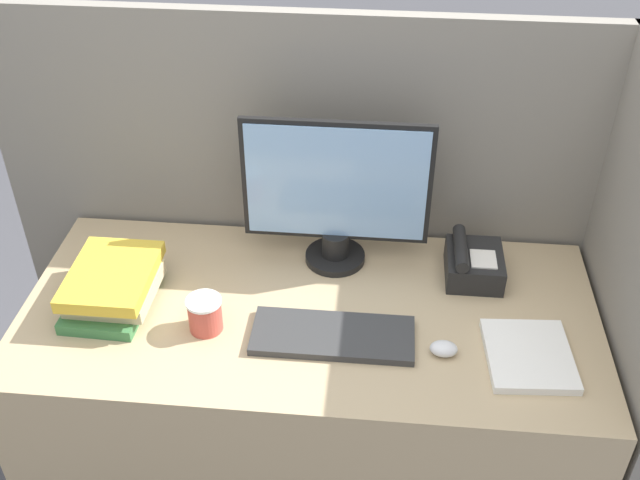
{
  "coord_description": "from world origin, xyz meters",
  "views": [
    {
      "loc": [
        0.17,
        -1.12,
        2.1
      ],
      "look_at": [
        0.03,
        0.39,
        0.98
      ],
      "focal_mm": 42.0,
      "sensor_mm": 36.0,
      "label": 1
    }
  ],
  "objects_px": {
    "coffee_cup": "(205,314)",
    "desk_telephone": "(473,263)",
    "monitor": "(336,196)",
    "keyboard": "(333,336)",
    "book_stack": "(113,286)",
    "mouse": "(444,349)"
  },
  "relations": [
    {
      "from": "book_stack",
      "to": "keyboard",
      "type": "bearing_deg",
      "value": -8.09
    },
    {
      "from": "mouse",
      "to": "coffee_cup",
      "type": "distance_m",
      "value": 0.61
    },
    {
      "from": "monitor",
      "to": "desk_telephone",
      "type": "height_order",
      "value": "monitor"
    },
    {
      "from": "mouse",
      "to": "desk_telephone",
      "type": "distance_m",
      "value": 0.33
    },
    {
      "from": "book_stack",
      "to": "coffee_cup",
      "type": "bearing_deg",
      "value": -16.31
    },
    {
      "from": "mouse",
      "to": "book_stack",
      "type": "relative_size",
      "value": 0.24
    },
    {
      "from": "monitor",
      "to": "coffee_cup",
      "type": "bearing_deg",
      "value": -133.55
    },
    {
      "from": "coffee_cup",
      "to": "keyboard",
      "type": "bearing_deg",
      "value": -1.18
    },
    {
      "from": "mouse",
      "to": "book_stack",
      "type": "xyz_separation_m",
      "value": [
        -0.87,
        0.11,
        0.04
      ]
    },
    {
      "from": "keyboard",
      "to": "coffee_cup",
      "type": "height_order",
      "value": "coffee_cup"
    },
    {
      "from": "book_stack",
      "to": "monitor",
      "type": "bearing_deg",
      "value": 23.23
    },
    {
      "from": "coffee_cup",
      "to": "desk_telephone",
      "type": "relative_size",
      "value": 0.53
    },
    {
      "from": "mouse",
      "to": "coffee_cup",
      "type": "relative_size",
      "value": 0.73
    },
    {
      "from": "monitor",
      "to": "mouse",
      "type": "relative_size",
      "value": 7.44
    },
    {
      "from": "keyboard",
      "to": "book_stack",
      "type": "xyz_separation_m",
      "value": [
        -0.59,
        0.08,
        0.04
      ]
    },
    {
      "from": "monitor",
      "to": "keyboard",
      "type": "distance_m",
      "value": 0.39
    },
    {
      "from": "desk_telephone",
      "to": "book_stack",
      "type": "bearing_deg",
      "value": -167.88
    },
    {
      "from": "monitor",
      "to": "coffee_cup",
      "type": "height_order",
      "value": "monitor"
    },
    {
      "from": "mouse",
      "to": "desk_telephone",
      "type": "xyz_separation_m",
      "value": [
        0.09,
        0.32,
        0.03
      ]
    },
    {
      "from": "monitor",
      "to": "desk_telephone",
      "type": "bearing_deg",
      "value": -5.85
    },
    {
      "from": "monitor",
      "to": "keyboard",
      "type": "height_order",
      "value": "monitor"
    },
    {
      "from": "keyboard",
      "to": "book_stack",
      "type": "height_order",
      "value": "book_stack"
    }
  ]
}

